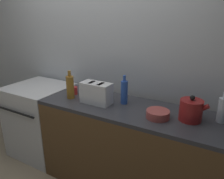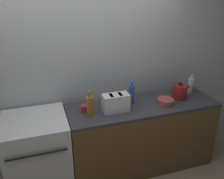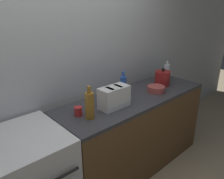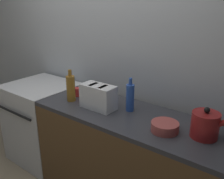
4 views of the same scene
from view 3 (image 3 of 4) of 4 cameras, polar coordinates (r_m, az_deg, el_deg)
The scene contains 9 objects.
wall_back at distance 2.20m, azimuth -13.55°, elevation 6.45°, with size 8.00×0.05×2.60m.
counter_block at distance 2.61m, azimuth 5.70°, elevation -10.92°, with size 1.85×0.61×0.91m.
kettle at distance 2.77m, azimuth 13.05°, elevation 2.96°, with size 0.23×0.19×0.22m.
toaster at distance 2.09m, azimuth 0.56°, elevation -2.00°, with size 0.30×0.15×0.21m.
bottle_amber at distance 1.88m, azimuth -5.87°, elevation -4.08°, with size 0.08×0.08×0.30m.
bottle_clear at distance 3.00m, azimuth 14.05°, elevation 4.50°, with size 0.07×0.07×0.25m.
bottle_blue at distance 2.32m, azimuth 2.93°, elevation 0.78°, with size 0.07×0.07×0.29m.
cup_red at distance 1.98m, azimuth -8.81°, elevation -5.60°, with size 0.07×0.07×0.08m.
bowl at distance 2.55m, azimuth 11.41°, elevation 0.16°, with size 0.20×0.20×0.07m.
Camera 3 is at (-1.03, -1.15, 1.82)m, focal length 35.00 mm.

